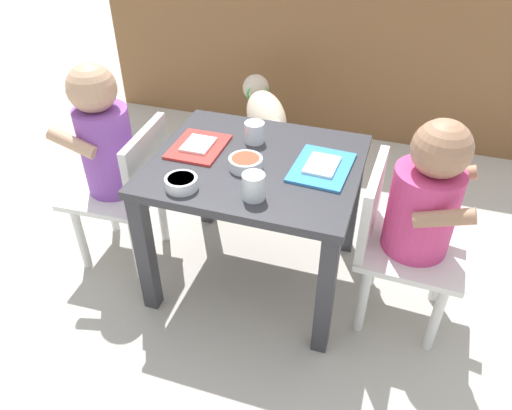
{
  "coord_description": "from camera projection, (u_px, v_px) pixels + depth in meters",
  "views": [
    {
      "loc": [
        0.37,
        -1.14,
        1.18
      ],
      "look_at": [
        0.0,
        0.0,
        0.29
      ],
      "focal_mm": 34.61,
      "sensor_mm": 36.0,
      "label": 1
    }
  ],
  "objects": [
    {
      "name": "ground_plane",
      "position": [
        256.0,
        273.0,
        1.66
      ],
      "size": [
        7.0,
        7.0,
        0.0
      ],
      "primitive_type": "plane",
      "color": "#B2ADA3"
    },
    {
      "name": "kitchen_cabinet_back",
      "position": [
        336.0,
        28.0,
        2.32
      ],
      "size": [
        2.2,
        0.33,
        0.93
      ],
      "primitive_type": "cube",
      "color": "brown",
      "rests_on": "ground"
    },
    {
      "name": "dining_table",
      "position": [
        256.0,
        184.0,
        1.45
      ],
      "size": [
        0.59,
        0.51,
        0.44
      ],
      "color": "#333338",
      "rests_on": "ground"
    },
    {
      "name": "seated_child_left",
      "position": [
        110.0,
        148.0,
        1.5
      ],
      "size": [
        0.29,
        0.29,
        0.69
      ],
      "color": "silver",
      "rests_on": "ground"
    },
    {
      "name": "seated_child_right",
      "position": [
        419.0,
        206.0,
        1.28
      ],
      "size": [
        0.29,
        0.29,
        0.66
      ],
      "color": "silver",
      "rests_on": "ground"
    },
    {
      "name": "dog",
      "position": [
        264.0,
        114.0,
        2.12
      ],
      "size": [
        0.31,
        0.42,
        0.33
      ],
      "color": "beige",
      "rests_on": "ground"
    },
    {
      "name": "food_tray_left",
      "position": [
        198.0,
        146.0,
        1.46
      ],
      "size": [
        0.15,
        0.18,
        0.02
      ],
      "color": "red",
      "rests_on": "dining_table"
    },
    {
      "name": "food_tray_right",
      "position": [
        322.0,
        167.0,
        1.36
      ],
      "size": [
        0.16,
        0.21,
        0.02
      ],
      "color": "#388CD8",
      "rests_on": "dining_table"
    },
    {
      "name": "water_cup_left",
      "position": [
        254.0,
        134.0,
        1.47
      ],
      "size": [
        0.06,
        0.06,
        0.06
      ],
      "color": "white",
      "rests_on": "dining_table"
    },
    {
      "name": "water_cup_right",
      "position": [
        254.0,
        188.0,
        1.24
      ],
      "size": [
        0.06,
        0.06,
        0.07
      ],
      "color": "white",
      "rests_on": "dining_table"
    },
    {
      "name": "veggie_bowl_near",
      "position": [
        246.0,
        163.0,
        1.36
      ],
      "size": [
        0.09,
        0.09,
        0.03
      ],
      "color": "white",
      "rests_on": "dining_table"
    },
    {
      "name": "veggie_bowl_far",
      "position": [
        181.0,
        183.0,
        1.28
      ],
      "size": [
        0.09,
        0.09,
        0.03
      ],
      "color": "white",
      "rests_on": "dining_table"
    }
  ]
}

